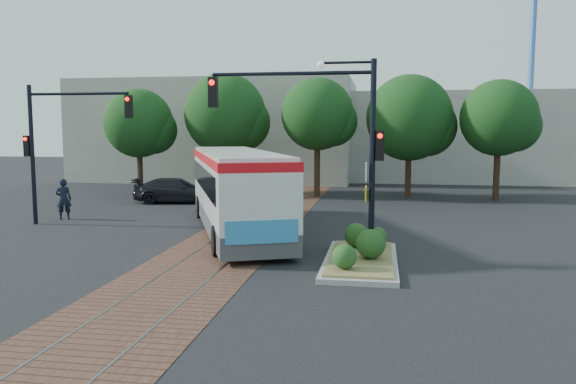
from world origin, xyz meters
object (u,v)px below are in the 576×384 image
object	(u,v)px
officer	(64,199)
parked_car	(177,190)
signal_pole_main	(332,128)
signal_pole_left	(55,135)
city_bus	(236,187)
traffic_island	(362,252)

from	to	relation	value
officer	parked_car	xyz separation A→B (m)	(2.98, 6.52, -0.24)
signal_pole_main	parked_car	distance (m)	16.49
signal_pole_left	parked_car	size ratio (longest dim) A/B	1.26
city_bus	signal_pole_main	bearing A→B (deg)	-69.09
city_bus	parked_car	xyz separation A→B (m)	(-5.60, 8.16, -1.12)
city_bus	traffic_island	distance (m)	7.17
signal_pole_left	officer	xyz separation A→B (m)	(-0.63, 1.42, -2.93)
signal_pole_left	parked_car	distance (m)	8.87
officer	parked_car	world-z (taller)	officer
signal_pole_main	officer	distance (m)	14.64
traffic_island	parked_car	xyz separation A→B (m)	(-10.83, 12.84, 0.36)
city_bus	signal_pole_main	distance (m)	6.69
traffic_island	parked_car	world-z (taller)	parked_car
traffic_island	signal_pole_left	xyz separation A→B (m)	(-13.19, 4.89, 3.54)
signal_pole_main	traffic_island	bearing A→B (deg)	-5.36
city_bus	officer	world-z (taller)	city_bus
city_bus	traffic_island	xyz separation A→B (m)	(5.23, -4.67, -1.48)
signal_pole_left	traffic_island	bearing A→B (deg)	-20.36
traffic_island	parked_car	size ratio (longest dim) A/B	1.09
officer	parked_car	size ratio (longest dim) A/B	0.39
traffic_island	signal_pole_left	distance (m)	14.50
city_bus	traffic_island	bearing A→B (deg)	-63.87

